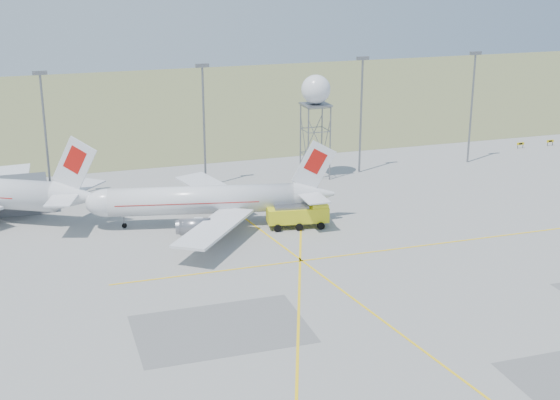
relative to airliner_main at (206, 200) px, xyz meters
name	(u,v)px	position (x,y,z in m)	size (l,w,h in m)	color
ground	(463,368)	(14.18, -47.06, -3.73)	(400.00, 400.00, 0.00)	#9E9D98
grass_strip	(180,103)	(14.18, 92.94, -3.72)	(400.00, 120.00, 0.03)	#5D6E3C
mast_a	(45,126)	(-20.82, 18.94, 8.34)	(2.20, 0.50, 20.50)	slate
mast_b	(204,115)	(4.18, 18.94, 8.34)	(2.20, 0.50, 20.50)	slate
mast_c	(361,105)	(32.18, 18.94, 8.34)	(2.20, 0.50, 20.50)	slate
mast_d	(472,98)	(54.18, 18.94, 8.34)	(2.20, 0.50, 20.50)	slate
taxi_sign_near	(521,144)	(69.78, 24.93, -2.84)	(1.60, 0.17, 1.20)	black
taxi_sign_far	(550,141)	(76.78, 24.93, -2.84)	(1.60, 0.17, 1.20)	black
airliner_main	(206,200)	(0.00, 0.00, 0.00)	(35.61, 34.06, 12.18)	silver
radar_tower	(315,121)	(23.38, 18.09, 6.33)	(4.96, 4.96, 17.94)	slate
fire_truck	(299,216)	(12.43, -4.92, -2.06)	(9.07, 4.57, 3.49)	yellow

